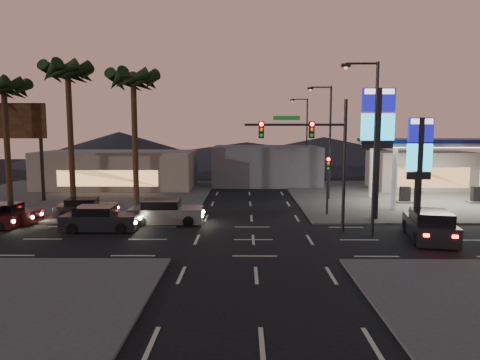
{
  "coord_description": "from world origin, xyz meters",
  "views": [
    {
      "loc": [
        -0.51,
        -23.66,
        6.11
      ],
      "look_at": [
        -0.79,
        3.58,
        3.0
      ],
      "focal_mm": 32.0,
      "sensor_mm": 36.0,
      "label": 1
    }
  ],
  "objects_px": {
    "pylon_sign_short": "(420,154)",
    "car_lane_a_front": "(100,219)",
    "pylon_sign_tall": "(378,127)",
    "car_lane_b_mid": "(86,209)",
    "car_lane_b_rear": "(7,214)",
    "traffic_signal_mast": "(316,146)",
    "car_lane_b_front": "(165,213)",
    "gas_station": "(443,144)",
    "suv_station": "(430,226)"
  },
  "relations": [
    {
      "from": "traffic_signal_mast",
      "to": "car_lane_b_rear",
      "type": "xyz_separation_m",
      "value": [
        -20.05,
        2.12,
        -4.6
      ]
    },
    {
      "from": "pylon_sign_tall",
      "to": "pylon_sign_short",
      "type": "bearing_deg",
      "value": -21.8
    },
    {
      "from": "gas_station",
      "to": "traffic_signal_mast",
      "type": "height_order",
      "value": "traffic_signal_mast"
    },
    {
      "from": "gas_station",
      "to": "pylon_sign_tall",
      "type": "distance_m",
      "value": 10.01
    },
    {
      "from": "car_lane_b_rear",
      "to": "gas_station",
      "type": "bearing_deg",
      "value": 13.73
    },
    {
      "from": "suv_station",
      "to": "car_lane_a_front",
      "type": "bearing_deg",
      "value": 174.05
    },
    {
      "from": "gas_station",
      "to": "suv_station",
      "type": "distance_m",
      "value": 13.96
    },
    {
      "from": "pylon_sign_short",
      "to": "car_lane_b_front",
      "type": "bearing_deg",
      "value": -178.85
    },
    {
      "from": "gas_station",
      "to": "pylon_sign_tall",
      "type": "bearing_deg",
      "value": -139.09
    },
    {
      "from": "pylon_sign_short",
      "to": "car_lane_a_front",
      "type": "xyz_separation_m",
      "value": [
        -20.44,
        -2.32,
        -3.95
      ]
    },
    {
      "from": "suv_station",
      "to": "traffic_signal_mast",
      "type": "bearing_deg",
      "value": 163.61
    },
    {
      "from": "pylon_sign_tall",
      "to": "car_lane_b_mid",
      "type": "height_order",
      "value": "pylon_sign_tall"
    },
    {
      "from": "pylon_sign_tall",
      "to": "suv_station",
      "type": "xyz_separation_m",
      "value": [
        1.48,
        -5.34,
        -5.61
      ]
    },
    {
      "from": "suv_station",
      "to": "car_lane_b_mid",
      "type": "bearing_deg",
      "value": 164.54
    },
    {
      "from": "pylon_sign_short",
      "to": "car_lane_b_mid",
      "type": "relative_size",
      "value": 1.6
    },
    {
      "from": "gas_station",
      "to": "car_lane_a_front",
      "type": "bearing_deg",
      "value": -158.9
    },
    {
      "from": "pylon_sign_short",
      "to": "car_lane_a_front",
      "type": "bearing_deg",
      "value": -173.53
    },
    {
      "from": "traffic_signal_mast",
      "to": "car_lane_b_rear",
      "type": "height_order",
      "value": "traffic_signal_mast"
    },
    {
      "from": "pylon_sign_tall",
      "to": "car_lane_b_rear",
      "type": "bearing_deg",
      "value": -176.79
    },
    {
      "from": "gas_station",
      "to": "suv_station",
      "type": "bearing_deg",
      "value": -116.93
    },
    {
      "from": "car_lane_b_front",
      "to": "car_lane_b_rear",
      "type": "distance_m",
      "value": 10.55
    },
    {
      "from": "gas_station",
      "to": "pylon_sign_tall",
      "type": "xyz_separation_m",
      "value": [
        -7.5,
        -6.5,
        1.31
      ]
    },
    {
      "from": "car_lane_a_front",
      "to": "car_lane_b_mid",
      "type": "height_order",
      "value": "car_lane_a_front"
    },
    {
      "from": "pylon_sign_tall",
      "to": "car_lane_b_front",
      "type": "distance_m",
      "value": 15.38
    },
    {
      "from": "pylon_sign_tall",
      "to": "traffic_signal_mast",
      "type": "bearing_deg",
      "value": -143.48
    },
    {
      "from": "gas_station",
      "to": "suv_station",
      "type": "xyz_separation_m",
      "value": [
        -6.02,
        -11.84,
        -4.3
      ]
    },
    {
      "from": "pylon_sign_tall",
      "to": "pylon_sign_short",
      "type": "xyz_separation_m",
      "value": [
        2.5,
        -1.0,
        -1.74
      ]
    },
    {
      "from": "traffic_signal_mast",
      "to": "car_lane_a_front",
      "type": "bearing_deg",
      "value": 179.16
    },
    {
      "from": "pylon_sign_short",
      "to": "car_lane_b_mid",
      "type": "distance_m",
      "value": 23.22
    },
    {
      "from": "car_lane_b_rear",
      "to": "car_lane_a_front",
      "type": "bearing_deg",
      "value": -15.72
    },
    {
      "from": "pylon_sign_short",
      "to": "traffic_signal_mast",
      "type": "height_order",
      "value": "traffic_signal_mast"
    },
    {
      "from": "car_lane_a_front",
      "to": "pylon_sign_tall",
      "type": "bearing_deg",
      "value": 10.48
    },
    {
      "from": "traffic_signal_mast",
      "to": "suv_station",
      "type": "xyz_separation_m",
      "value": [
        6.23,
        -1.83,
        -4.44
      ]
    },
    {
      "from": "gas_station",
      "to": "car_lane_b_mid",
      "type": "bearing_deg",
      "value": -168.19
    },
    {
      "from": "car_lane_a_front",
      "to": "car_lane_b_mid",
      "type": "bearing_deg",
      "value": 120.59
    },
    {
      "from": "pylon_sign_tall",
      "to": "car_lane_b_rear",
      "type": "xyz_separation_m",
      "value": [
        -24.79,
        -1.39,
        -5.76
      ]
    },
    {
      "from": "gas_station",
      "to": "car_lane_b_rear",
      "type": "height_order",
      "value": "gas_station"
    },
    {
      "from": "pylon_sign_tall",
      "to": "traffic_signal_mast",
      "type": "xyz_separation_m",
      "value": [
        -4.74,
        -3.51,
        -1.17
      ]
    },
    {
      "from": "traffic_signal_mast",
      "to": "suv_station",
      "type": "relative_size",
      "value": 1.5
    },
    {
      "from": "pylon_sign_tall",
      "to": "traffic_signal_mast",
      "type": "relative_size",
      "value": 1.12
    },
    {
      "from": "traffic_signal_mast",
      "to": "pylon_sign_short",
      "type": "bearing_deg",
      "value": 19.13
    },
    {
      "from": "gas_station",
      "to": "car_lane_a_front",
      "type": "distance_m",
      "value": 27.62
    },
    {
      "from": "gas_station",
      "to": "car_lane_b_front",
      "type": "height_order",
      "value": "gas_station"
    },
    {
      "from": "car_lane_b_mid",
      "to": "car_lane_b_rear",
      "type": "xyz_separation_m",
      "value": [
        -4.49,
        -2.07,
        -0.01
      ]
    },
    {
      "from": "car_lane_a_front",
      "to": "car_lane_b_rear",
      "type": "height_order",
      "value": "car_lane_a_front"
    },
    {
      "from": "car_lane_a_front",
      "to": "car_lane_b_front",
      "type": "distance_m",
      "value": 4.19
    },
    {
      "from": "car_lane_b_mid",
      "to": "pylon_sign_tall",
      "type": "bearing_deg",
      "value": -1.93
    },
    {
      "from": "gas_station",
      "to": "car_lane_b_front",
      "type": "xyz_separation_m",
      "value": [
        -21.74,
        -7.84,
        -4.34
      ]
    },
    {
      "from": "gas_station",
      "to": "car_lane_b_rear",
      "type": "relative_size",
      "value": 2.86
    },
    {
      "from": "car_lane_b_mid",
      "to": "traffic_signal_mast",
      "type": "bearing_deg",
      "value": -15.09
    }
  ]
}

